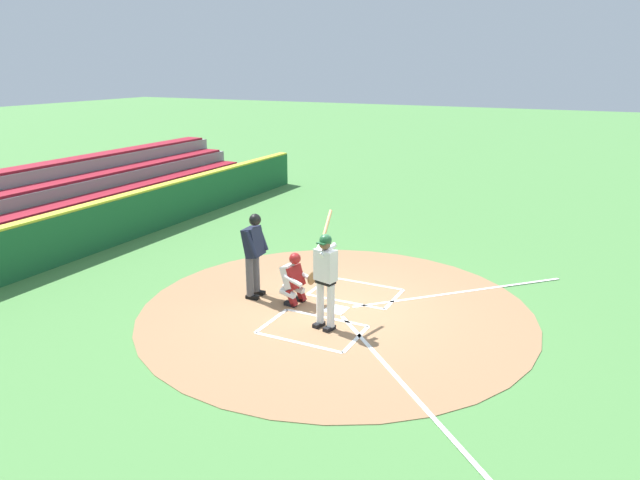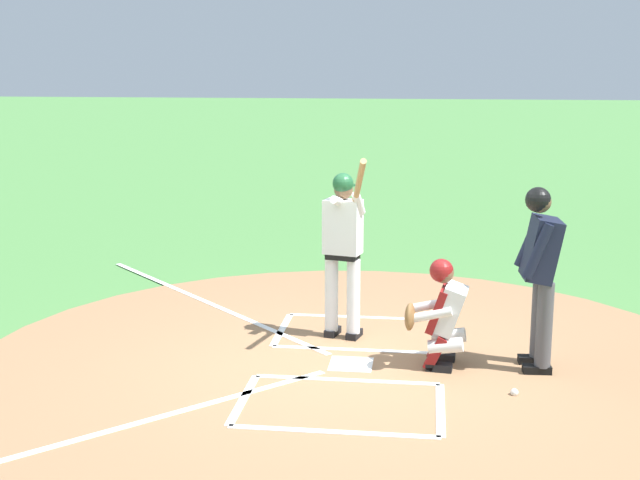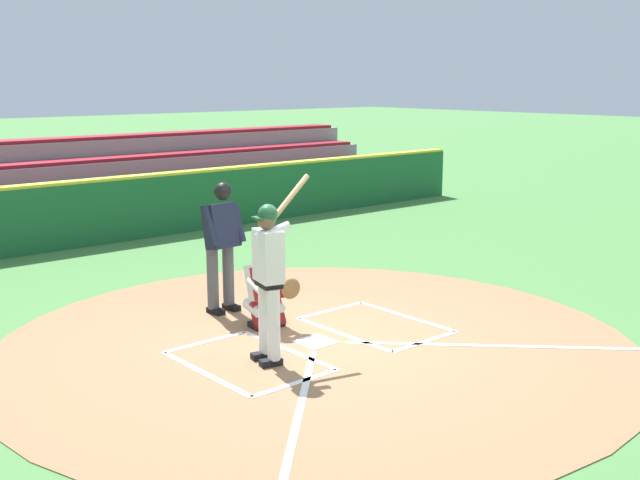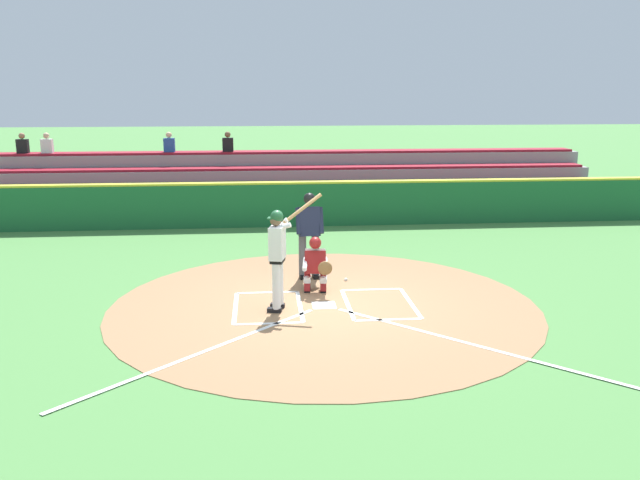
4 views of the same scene
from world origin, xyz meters
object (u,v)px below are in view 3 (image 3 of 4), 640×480
object	(u,v)px
plate_umpire	(222,238)
baseball	(277,304)
catcher	(267,284)
batter	(269,271)

from	to	relation	value
plate_umpire	baseball	size ratio (longest dim) A/B	25.20
plate_umpire	baseball	distance (m)	1.31
catcher	baseball	world-z (taller)	catcher
plate_umpire	baseball	xyz separation A→B (m)	(-0.75, 0.27, -1.04)
catcher	plate_umpire	distance (m)	1.07
catcher	batter	bearing A→B (deg)	54.17
baseball	plate_umpire	bearing A→B (deg)	-19.91
baseball	catcher	bearing A→B (deg)	44.38
batter	catcher	xyz separation A→B (m)	(-0.78, -1.08, -0.51)
batter	catcher	distance (m)	1.42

